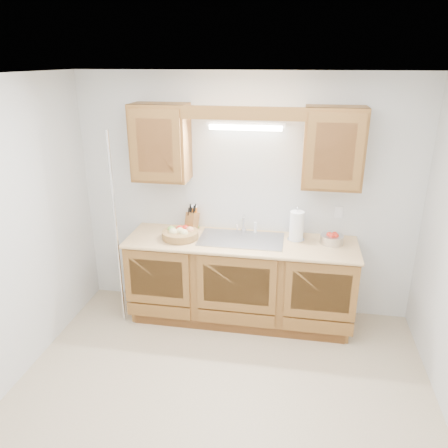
% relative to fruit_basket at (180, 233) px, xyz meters
% --- Properties ---
extents(room, '(3.52, 3.50, 2.50)m').
position_rel_fruit_basket_xyz_m(room, '(0.61, -1.14, 0.30)').
color(room, tan).
rests_on(room, ground).
extents(base_cabinets, '(2.20, 0.60, 0.86)m').
position_rel_fruit_basket_xyz_m(base_cabinets, '(0.61, 0.06, -0.51)').
color(base_cabinets, brown).
rests_on(base_cabinets, ground).
extents(countertop, '(2.30, 0.63, 0.04)m').
position_rel_fruit_basket_xyz_m(countertop, '(0.61, 0.04, -0.07)').
color(countertop, tan).
rests_on(countertop, base_cabinets).
extents(upper_cabinet_left, '(0.55, 0.33, 0.75)m').
position_rel_fruit_basket_xyz_m(upper_cabinet_left, '(-0.22, 0.19, 0.87)').
color(upper_cabinet_left, brown).
rests_on(upper_cabinet_left, room).
extents(upper_cabinet_right, '(0.55, 0.33, 0.75)m').
position_rel_fruit_basket_xyz_m(upper_cabinet_right, '(1.44, 0.19, 0.87)').
color(upper_cabinet_right, brown).
rests_on(upper_cabinet_right, room).
extents(valance, '(2.20, 0.05, 0.12)m').
position_rel_fruit_basket_xyz_m(valance, '(0.61, 0.05, 1.19)').
color(valance, brown).
rests_on(valance, room).
extents(fluorescent_fixture, '(0.76, 0.08, 0.08)m').
position_rel_fruit_basket_xyz_m(fluorescent_fixture, '(0.61, 0.27, 1.05)').
color(fluorescent_fixture, white).
rests_on(fluorescent_fixture, room).
extents(sink, '(0.84, 0.46, 0.36)m').
position_rel_fruit_basket_xyz_m(sink, '(0.61, 0.06, -0.12)').
color(sink, '#9E9EA3').
rests_on(sink, countertop).
extents(wire_shelf_pole, '(0.03, 0.03, 2.00)m').
position_rel_fruit_basket_xyz_m(wire_shelf_pole, '(-0.59, -0.21, 0.05)').
color(wire_shelf_pole, silver).
rests_on(wire_shelf_pole, ground).
extents(outlet_plate, '(0.08, 0.01, 0.12)m').
position_rel_fruit_basket_xyz_m(outlet_plate, '(1.56, 0.35, 0.20)').
color(outlet_plate, white).
rests_on(outlet_plate, room).
extents(fruit_basket, '(0.45, 0.45, 0.11)m').
position_rel_fruit_basket_xyz_m(fruit_basket, '(0.00, 0.00, 0.00)').
color(fruit_basket, '#A67F43').
rests_on(fruit_basket, countertop).
extents(knife_block, '(0.15, 0.19, 0.30)m').
position_rel_fruit_basket_xyz_m(knife_block, '(0.07, 0.21, 0.06)').
color(knife_block, brown).
rests_on(knife_block, countertop).
extents(orange_canister, '(0.11, 0.11, 0.25)m').
position_rel_fruit_basket_xyz_m(orange_canister, '(0.07, 0.28, 0.08)').
color(orange_canister, orange).
rests_on(orange_canister, countertop).
extents(soap_bottle, '(0.11, 0.11, 0.19)m').
position_rel_fruit_basket_xyz_m(soap_bottle, '(1.15, 0.26, 0.05)').
color(soap_bottle, blue).
rests_on(soap_bottle, countertop).
extents(sponge, '(0.11, 0.10, 0.02)m').
position_rel_fruit_basket_xyz_m(sponge, '(0.07, 0.30, -0.04)').
color(sponge, '#CC333F').
rests_on(sponge, countertop).
extents(paper_towel, '(0.18, 0.18, 0.35)m').
position_rel_fruit_basket_xyz_m(paper_towel, '(1.15, 0.15, 0.10)').
color(paper_towel, silver).
rests_on(paper_towel, countertop).
extents(apple_bowl, '(0.29, 0.29, 0.12)m').
position_rel_fruit_basket_xyz_m(apple_bowl, '(1.50, 0.12, -0.00)').
color(apple_bowl, silver).
rests_on(apple_bowl, countertop).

